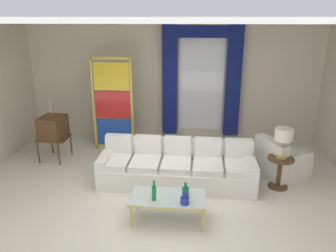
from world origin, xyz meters
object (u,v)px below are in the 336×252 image
(bottle_amber_squat, at_px, (154,192))
(round_side_table, at_px, (280,170))
(vintage_tv, at_px, (53,128))
(stained_glass_divider, at_px, (113,107))
(bottle_crystal_tall, at_px, (186,190))
(bottle_blue_decanter, at_px, (185,200))
(armchair_white, at_px, (280,162))
(peacock_figurine, at_px, (134,147))
(table_lamp_brass, at_px, (284,136))
(couch_white_long, at_px, (177,167))
(coffee_table, at_px, (168,199))

(bottle_amber_squat, height_order, round_side_table, bottle_amber_squat)
(vintage_tv, relative_size, stained_glass_divider, 0.61)
(bottle_crystal_tall, distance_m, vintage_tv, 3.60)
(vintage_tv, height_order, round_side_table, vintage_tv)
(bottle_blue_decanter, relative_size, stained_glass_divider, 0.09)
(armchair_white, bearing_deg, round_side_table, -104.20)
(peacock_figurine, bearing_deg, bottle_blue_decanter, -64.31)
(armchair_white, xyz_separation_m, table_lamp_brass, (-0.12, -0.49, 0.74))
(round_side_table, xyz_separation_m, table_lamp_brass, (0.00, 0.00, 0.67))
(couch_white_long, distance_m, table_lamp_brass, 2.04)
(armchair_white, bearing_deg, bottle_blue_decanter, -134.20)
(couch_white_long, bearing_deg, bottle_blue_decanter, -82.01)
(coffee_table, relative_size, bottle_amber_squat, 3.51)
(coffee_table, bearing_deg, peacock_figurine, 112.15)
(couch_white_long, xyz_separation_m, bottle_crystal_tall, (0.20, -1.18, 0.18))
(vintage_tv, height_order, armchair_white, vintage_tv)
(armchair_white, height_order, table_lamp_brass, table_lamp_brass)
(bottle_blue_decanter, xyz_separation_m, armchair_white, (1.83, 1.88, -0.19))
(bottle_amber_squat, bearing_deg, coffee_table, 30.99)
(bottle_crystal_tall, xyz_separation_m, vintage_tv, (-2.99, 2.00, 0.24))
(bottle_blue_decanter, height_order, armchair_white, armchair_white)
(coffee_table, height_order, vintage_tv, vintage_tv)
(round_side_table, bearing_deg, bottle_amber_squat, -148.61)
(bottle_blue_decanter, height_order, stained_glass_divider, stained_glass_divider)
(bottle_crystal_tall, relative_size, round_side_table, 0.36)
(bottle_crystal_tall, xyz_separation_m, round_side_table, (1.70, 1.13, -0.13))
(coffee_table, height_order, armchair_white, armchair_white)
(bottle_crystal_tall, height_order, stained_glass_divider, stained_glass_divider)
(bottle_amber_squat, height_order, table_lamp_brass, table_lamp_brass)
(armchair_white, height_order, round_side_table, armchair_white)
(bottle_blue_decanter, relative_size, armchair_white, 0.19)
(bottle_amber_squat, bearing_deg, round_side_table, 31.39)
(peacock_figurine, bearing_deg, couch_white_long, -47.93)
(bottle_crystal_tall, bearing_deg, table_lamp_brass, 33.50)
(couch_white_long, distance_m, bottle_amber_squat, 1.42)
(bottle_crystal_tall, bearing_deg, round_side_table, 33.50)
(bottle_crystal_tall, height_order, bottle_amber_squat, bottle_amber_squat)
(couch_white_long, bearing_deg, coffee_table, -92.95)
(couch_white_long, xyz_separation_m, peacock_figurine, (-1.05, 1.16, -0.09))
(bottle_crystal_tall, bearing_deg, armchair_white, 41.57)
(coffee_table, xyz_separation_m, armchair_white, (2.09, 1.70, -0.08))
(bottle_blue_decanter, height_order, round_side_table, bottle_blue_decanter)
(vintage_tv, bearing_deg, armchair_white, -4.56)
(couch_white_long, bearing_deg, armchair_white, 12.19)
(bottle_blue_decanter, distance_m, table_lamp_brass, 2.26)
(round_side_table, bearing_deg, couch_white_long, 178.35)
(peacock_figurine, bearing_deg, table_lamp_brass, -22.41)
(vintage_tv, distance_m, round_side_table, 4.78)
(coffee_table, bearing_deg, armchair_white, 39.01)
(peacock_figurine, bearing_deg, stained_glass_divider, 147.40)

